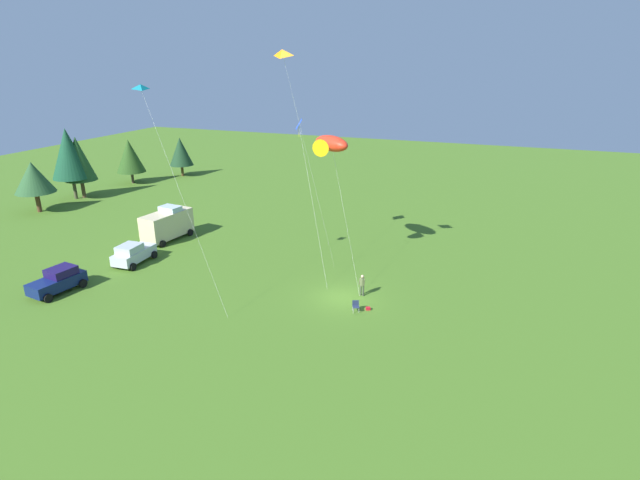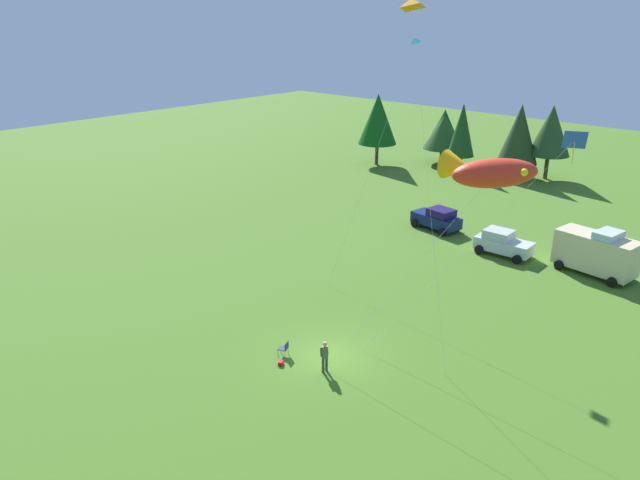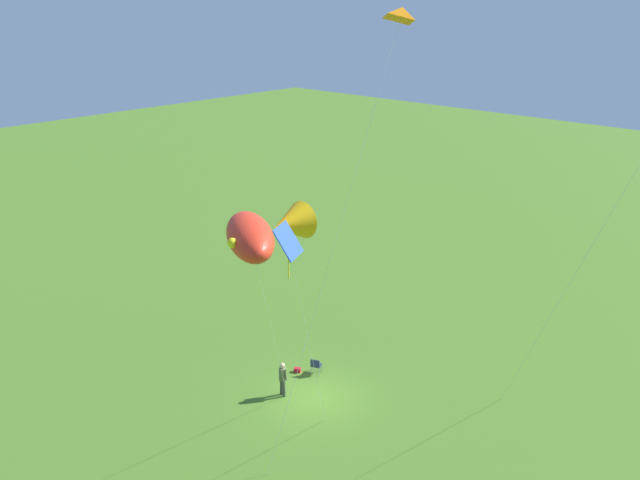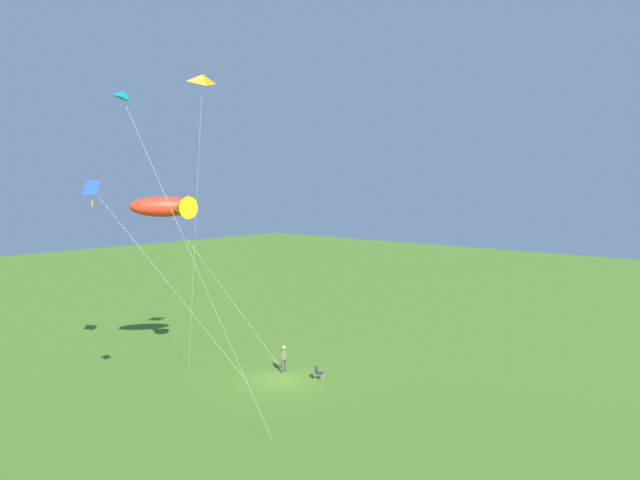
{
  "view_description": "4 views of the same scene",
  "coord_description": "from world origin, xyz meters",
  "px_view_note": "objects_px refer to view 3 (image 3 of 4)",
  "views": [
    {
      "loc": [
        -33.05,
        -10.61,
        17.39
      ],
      "look_at": [
        -1.98,
        1.12,
        5.29
      ],
      "focal_mm": 28.0,
      "sensor_mm": 36.0,
      "label": 1
    },
    {
      "loc": [
        19.49,
        -21.82,
        17.64
      ],
      "look_at": [
        -0.94,
        0.38,
        6.32
      ],
      "focal_mm": 35.0,
      "sensor_mm": 36.0,
      "label": 2
    },
    {
      "loc": [
        22.93,
        21.49,
        18.78
      ],
      "look_at": [
        0.1,
        0.41,
        8.1
      ],
      "focal_mm": 42.0,
      "sensor_mm": 36.0,
      "label": 3
    },
    {
      "loc": [
        -26.43,
        26.86,
        12.19
      ],
      "look_at": [
        -1.36,
        -2.19,
        8.64
      ],
      "focal_mm": 35.0,
      "sensor_mm": 36.0,
      "label": 4
    }
  ],
  "objects_px": {
    "kite_large_fish": "(260,233)",
    "person_kite_flyer": "(283,377)",
    "folding_chair": "(316,365)",
    "kite_diamond_blue": "(290,251)",
    "backpack_on_grass": "(297,370)",
    "kite_delta_orange": "(402,15)"
  },
  "relations": [
    {
      "from": "kite_large_fish",
      "to": "person_kite_flyer",
      "type": "bearing_deg",
      "value": -139.45
    },
    {
      "from": "folding_chair",
      "to": "kite_diamond_blue",
      "type": "xyz_separation_m",
      "value": [
        10.31,
        8.62,
        10.98
      ]
    },
    {
      "from": "backpack_on_grass",
      "to": "kite_delta_orange",
      "type": "distance_m",
      "value": 19.2
    },
    {
      "from": "person_kite_flyer",
      "to": "kite_diamond_blue",
      "type": "height_order",
      "value": "kite_diamond_blue"
    },
    {
      "from": "kite_delta_orange",
      "to": "kite_diamond_blue",
      "type": "distance_m",
      "value": 10.18
    },
    {
      "from": "folding_chair",
      "to": "backpack_on_grass",
      "type": "bearing_deg",
      "value": 100.59
    },
    {
      "from": "kite_delta_orange",
      "to": "kite_diamond_blue",
      "type": "bearing_deg",
      "value": 14.81
    },
    {
      "from": "person_kite_flyer",
      "to": "backpack_on_grass",
      "type": "height_order",
      "value": "person_kite_flyer"
    },
    {
      "from": "kite_diamond_blue",
      "to": "kite_delta_orange",
      "type": "bearing_deg",
      "value": -165.19
    },
    {
      "from": "folding_chair",
      "to": "backpack_on_grass",
      "type": "relative_size",
      "value": 2.56
    },
    {
      "from": "backpack_on_grass",
      "to": "kite_large_fish",
      "type": "bearing_deg",
      "value": 37.27
    },
    {
      "from": "backpack_on_grass",
      "to": "kite_large_fish",
      "type": "distance_m",
      "value": 14.27
    },
    {
      "from": "kite_large_fish",
      "to": "kite_delta_orange",
      "type": "bearing_deg",
      "value": 164.61
    },
    {
      "from": "backpack_on_grass",
      "to": "kite_diamond_blue",
      "type": "xyz_separation_m",
      "value": [
        9.79,
        9.42,
        11.36
      ]
    },
    {
      "from": "person_kite_flyer",
      "to": "kite_diamond_blue",
      "type": "relative_size",
      "value": 0.14
    },
    {
      "from": "person_kite_flyer",
      "to": "folding_chair",
      "type": "height_order",
      "value": "person_kite_flyer"
    },
    {
      "from": "kite_delta_orange",
      "to": "person_kite_flyer",
      "type": "bearing_deg",
      "value": -89.08
    },
    {
      "from": "person_kite_flyer",
      "to": "backpack_on_grass",
      "type": "bearing_deg",
      "value": 37.33
    },
    {
      "from": "kite_large_fish",
      "to": "kite_delta_orange",
      "type": "distance_m",
      "value": 9.16
    },
    {
      "from": "kite_large_fish",
      "to": "kite_diamond_blue",
      "type": "bearing_deg",
      "value": 59.3
    },
    {
      "from": "folding_chair",
      "to": "backpack_on_grass",
      "type": "height_order",
      "value": "folding_chair"
    },
    {
      "from": "folding_chair",
      "to": "person_kite_flyer",
      "type": "bearing_deg",
      "value": 163.56
    }
  ]
}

